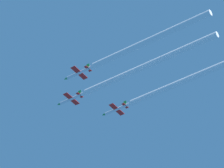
{
  "coord_description": "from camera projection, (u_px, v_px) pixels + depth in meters",
  "views": [
    {
      "loc": [
        -180.58,
        -135.24,
        1.64
      ],
      "look_at": [
        -0.12,
        -11.48,
        183.68
      ],
      "focal_mm": 121.38,
      "sensor_mm": 36.0,
      "label": 1
    }
  ],
  "objects": [
    {
      "name": "jet_lead",
      "position": [
        70.0,
        99.0,
        293.61
      ],
      "size": [
        8.26,
        12.03,
        2.89
      ],
      "color": "silver"
    },
    {
      "name": "jet_left_wingman",
      "position": [
        77.0,
        73.0,
        279.17
      ],
      "size": [
        8.26,
        12.03,
        2.89
      ],
      "color": "silver"
    },
    {
      "name": "smoke_trail_right_wingman",
      "position": [
        193.0,
        77.0,
        280.71
      ],
      "size": [
        2.33,
        59.18,
        2.33
      ],
      "color": "white"
    },
    {
      "name": "smoke_trail_left_wingman",
      "position": [
        148.0,
        41.0,
        265.82
      ],
      "size": [
        2.33,
        50.37,
        2.33
      ],
      "color": "white"
    },
    {
      "name": "jet_right_wingman",
      "position": [
        115.0,
        110.0,
        295.98
      ],
      "size": [
        8.26,
        12.03,
        2.89
      ],
      "color": "silver"
    },
    {
      "name": "smoke_trail_lead",
      "position": [
        146.0,
        66.0,
        278.31
      ],
      "size": [
        2.33,
        59.32,
        2.33
      ],
      "color": "white"
    }
  ]
}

